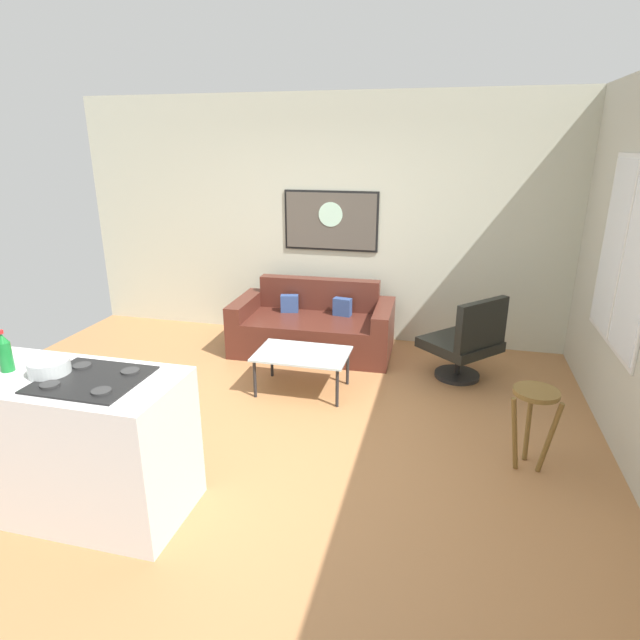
{
  "coord_description": "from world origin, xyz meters",
  "views": [
    {
      "loc": [
        1.26,
        -3.55,
        2.26
      ],
      "look_at": [
        0.14,
        0.9,
        0.7
      ],
      "focal_mm": 29.3,
      "sensor_mm": 36.0,
      "label": 1
    }
  ],
  "objects_px": {
    "couch": "(313,328)",
    "coffee_table": "(302,356)",
    "soda_bottle_2": "(5,353)",
    "mixing_bowl": "(49,368)",
    "wall_painting": "(331,221)",
    "armchair": "(466,342)",
    "bar_stool": "(534,408)"
  },
  "relations": [
    {
      "from": "bar_stool",
      "to": "mixing_bowl",
      "type": "bearing_deg",
      "value": -158.62
    },
    {
      "from": "soda_bottle_2",
      "to": "mixing_bowl",
      "type": "bearing_deg",
      "value": 1.97
    },
    {
      "from": "bar_stool",
      "to": "mixing_bowl",
      "type": "height_order",
      "value": "mixing_bowl"
    },
    {
      "from": "bar_stool",
      "to": "mixing_bowl",
      "type": "distance_m",
      "value": 3.22
    },
    {
      "from": "couch",
      "to": "armchair",
      "type": "xyz_separation_m",
      "value": [
        1.66,
        -0.4,
        0.14
      ]
    },
    {
      "from": "wall_painting",
      "to": "soda_bottle_2",
      "type": "bearing_deg",
      "value": -109.18
    },
    {
      "from": "armchair",
      "to": "coffee_table",
      "type": "bearing_deg",
      "value": -157.38
    },
    {
      "from": "coffee_table",
      "to": "wall_painting",
      "type": "relative_size",
      "value": 0.78
    },
    {
      "from": "couch",
      "to": "wall_painting",
      "type": "relative_size",
      "value": 1.61
    },
    {
      "from": "soda_bottle_2",
      "to": "couch",
      "type": "bearing_deg",
      "value": 68.77
    },
    {
      "from": "bar_stool",
      "to": "soda_bottle_2",
      "type": "distance_m",
      "value": 3.51
    },
    {
      "from": "coffee_table",
      "to": "soda_bottle_2",
      "type": "distance_m",
      "value": 2.47
    },
    {
      "from": "soda_bottle_2",
      "to": "wall_painting",
      "type": "distance_m",
      "value": 3.76
    },
    {
      "from": "bar_stool",
      "to": "soda_bottle_2",
      "type": "bearing_deg",
      "value": -160.26
    },
    {
      "from": "couch",
      "to": "mixing_bowl",
      "type": "bearing_deg",
      "value": -106.15
    },
    {
      "from": "couch",
      "to": "soda_bottle_2",
      "type": "height_order",
      "value": "soda_bottle_2"
    },
    {
      "from": "soda_bottle_2",
      "to": "wall_painting",
      "type": "relative_size",
      "value": 0.24
    },
    {
      "from": "armchair",
      "to": "soda_bottle_2",
      "type": "relative_size",
      "value": 3.33
    },
    {
      "from": "mixing_bowl",
      "to": "wall_painting",
      "type": "bearing_deg",
      "value": 75.2
    },
    {
      "from": "soda_bottle_2",
      "to": "wall_painting",
      "type": "bearing_deg",
      "value": 70.82
    },
    {
      "from": "armchair",
      "to": "soda_bottle_2",
      "type": "height_order",
      "value": "soda_bottle_2"
    },
    {
      "from": "coffee_table",
      "to": "mixing_bowl",
      "type": "xyz_separation_m",
      "value": [
        -1.02,
        -1.96,
        0.61
      ]
    },
    {
      "from": "couch",
      "to": "soda_bottle_2",
      "type": "bearing_deg",
      "value": -111.23
    },
    {
      "from": "coffee_table",
      "to": "soda_bottle_2",
      "type": "xyz_separation_m",
      "value": [
        -1.32,
        -1.97,
        0.69
      ]
    },
    {
      "from": "coffee_table",
      "to": "armchair",
      "type": "distance_m",
      "value": 1.63
    },
    {
      "from": "wall_painting",
      "to": "bar_stool",
      "type": "bearing_deg",
      "value": -49.37
    },
    {
      "from": "couch",
      "to": "bar_stool",
      "type": "distance_m",
      "value": 2.79
    },
    {
      "from": "coffee_table",
      "to": "mixing_bowl",
      "type": "height_order",
      "value": "mixing_bowl"
    },
    {
      "from": "couch",
      "to": "coffee_table",
      "type": "relative_size",
      "value": 2.06
    },
    {
      "from": "couch",
      "to": "coffee_table",
      "type": "height_order",
      "value": "couch"
    },
    {
      "from": "coffee_table",
      "to": "soda_bottle_2",
      "type": "relative_size",
      "value": 3.27
    },
    {
      "from": "couch",
      "to": "coffee_table",
      "type": "distance_m",
      "value": 1.04
    }
  ]
}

